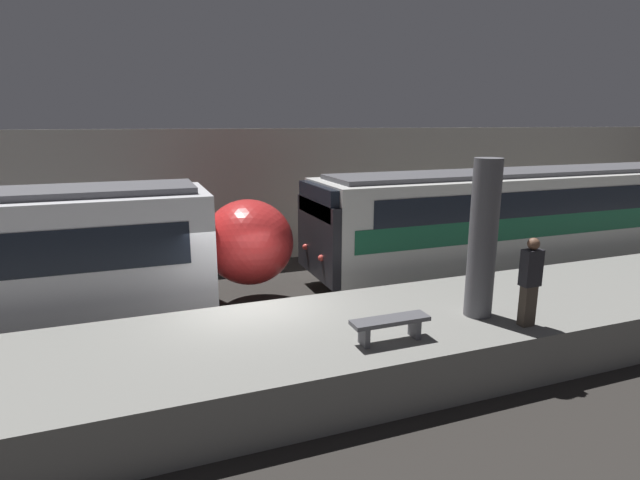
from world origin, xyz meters
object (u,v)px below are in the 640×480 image
person_waiting (530,279)px  platform_bench (390,324)px  train_boxy (559,217)px  support_pillar_near (483,239)px

person_waiting → platform_bench: 2.99m
train_boxy → platform_bench: size_ratio=12.23×
platform_bench → train_boxy: bearing=29.9°
support_pillar_near → person_waiting: (0.55, -0.80, -0.68)m
person_waiting → support_pillar_near: bearing=124.6°
support_pillar_near → platform_bench: support_pillar_near is taller
platform_bench → person_waiting: bearing=-5.7°
train_boxy → person_waiting: bearing=-139.1°
support_pillar_near → platform_bench: (-2.35, -0.51, -1.30)m
support_pillar_near → train_boxy: 8.88m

